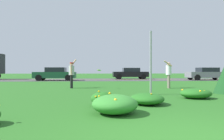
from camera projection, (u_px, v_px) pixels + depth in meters
The scene contains 14 objects.
ground_plane at pixel (119, 87), 14.09m from camera, with size 120.00×120.00×0.00m, color #26601E.
highway_strip at pixel (110, 80), 25.04m from camera, with size 120.00×7.26×0.01m, color #424244.
highway_center_stripe at pixel (110, 80), 25.04m from camera, with size 120.00×0.16×0.00m, color yellow.
daylily_clump_near_camera at pixel (196, 93), 8.27m from camera, with size 1.24×1.11×0.40m.
daylily_clump_mid_right at pixel (115, 104), 5.36m from camera, with size 1.19×1.27×0.50m.
daylily_clump_front_right at pixel (147, 99), 6.84m from camera, with size 1.12×1.22×0.40m.
daylily_clump_mid_left at pixel (103, 99), 6.54m from camera, with size 0.77×0.64×0.49m.
sign_post_near_path at pixel (151, 63), 9.52m from camera, with size 0.07×0.10×2.94m.
person_thrower_red_cap_gray_shirt at pixel (72, 72), 13.06m from camera, with size 0.47×0.50×1.84m.
person_catcher_white_shirt at pixel (169, 73), 13.02m from camera, with size 0.54×0.50×1.75m.
frisbee_lime at pixel (99, 70), 12.77m from camera, with size 0.25×0.24×0.11m.
car_gray_leftmost at pixel (207, 74), 24.23m from camera, with size 4.50×2.00×1.45m.
car_black_center_left at pixel (130, 73), 26.87m from camera, with size 4.50×2.00×1.45m.
car_dark_green_center_right at pixel (55, 74), 22.96m from camera, with size 4.50×2.00×1.45m.
Camera 1 is at (-1.52, -3.04, 1.12)m, focal length 33.22 mm.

